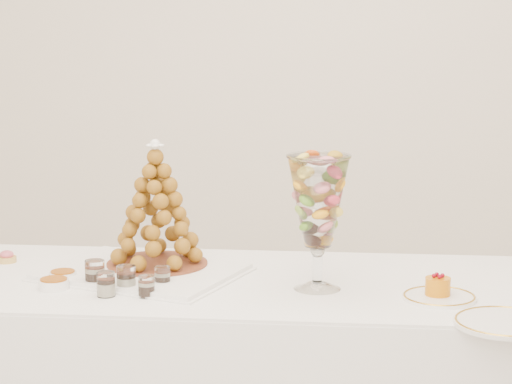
# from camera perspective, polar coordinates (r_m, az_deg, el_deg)

# --- Properties ---
(lace_tray) EXTENTS (0.64, 0.55, 0.02)m
(lace_tray) POSITION_cam_1_polar(r_m,az_deg,el_deg) (3.06, -6.53, -4.57)
(lace_tray) COLOR white
(lace_tray) RESTS_ON buffet_table
(macaron_vase) EXTENTS (0.18, 0.18, 0.39)m
(macaron_vase) POSITION_cam_1_polar(r_m,az_deg,el_deg) (2.85, 3.57, -0.64)
(macaron_vase) COLOR white
(macaron_vase) RESTS_ON buffet_table
(cake_plate) EXTENTS (0.21, 0.21, 0.01)m
(cake_plate) POSITION_cam_1_polar(r_m,az_deg,el_deg) (2.84, 10.43, -5.95)
(cake_plate) COLOR white
(cake_plate) RESTS_ON buffet_table
(spare_plate) EXTENTS (0.26, 0.26, 0.01)m
(spare_plate) POSITION_cam_1_polar(r_m,az_deg,el_deg) (2.65, 14.03, -7.27)
(spare_plate) COLOR white
(spare_plate) RESTS_ON buffet_table
(pink_tart) EXTENTS (0.06, 0.06, 0.04)m
(pink_tart) POSITION_cam_1_polar(r_m,az_deg,el_deg) (3.29, -14.05, -3.64)
(pink_tart) COLOR tan
(pink_tart) RESTS_ON buffet_table
(verrine_a) EXTENTS (0.06, 0.06, 0.08)m
(verrine_a) POSITION_cam_1_polar(r_m,az_deg,el_deg) (2.95, -9.20, -4.61)
(verrine_a) COLOR white
(verrine_a) RESTS_ON buffet_table
(verrine_b) EXTENTS (0.06, 0.06, 0.07)m
(verrine_b) POSITION_cam_1_polar(r_m,az_deg,el_deg) (2.89, -7.43, -4.93)
(verrine_b) COLOR white
(verrine_b) RESTS_ON buffet_table
(verrine_c) EXTENTS (0.05, 0.05, 0.06)m
(verrine_c) POSITION_cam_1_polar(r_m,az_deg,el_deg) (2.92, -5.37, -4.85)
(verrine_c) COLOR white
(verrine_c) RESTS_ON buffet_table
(verrine_d) EXTENTS (0.07, 0.07, 0.07)m
(verrine_d) POSITION_cam_1_polar(r_m,az_deg,el_deg) (2.85, -8.57, -5.23)
(verrine_d) COLOR white
(verrine_d) RESTS_ON buffet_table
(verrine_e) EXTENTS (0.05, 0.05, 0.06)m
(verrine_e) POSITION_cam_1_polar(r_m,az_deg,el_deg) (2.83, -6.28, -5.39)
(verrine_e) COLOR white
(verrine_e) RESTS_ON buffet_table
(ramekin_back) EXTENTS (0.08, 0.08, 0.03)m
(ramekin_back) POSITION_cam_1_polar(r_m,az_deg,el_deg) (3.04, -10.98, -4.74)
(ramekin_back) COLOR white
(ramekin_back) RESTS_ON buffet_table
(ramekin_front) EXTENTS (0.09, 0.09, 0.03)m
(ramekin_front) POSITION_cam_1_polar(r_m,az_deg,el_deg) (2.95, -11.48, -5.19)
(ramekin_front) COLOR white
(ramekin_front) RESTS_ON buffet_table
(croquembouche) EXTENTS (0.33, 0.33, 0.39)m
(croquembouche) POSITION_cam_1_polar(r_m,az_deg,el_deg) (3.07, -5.73, -0.71)
(croquembouche) COLOR brown
(croquembouche) RESTS_ON lace_tray
(mousse_cake) EXTENTS (0.07, 0.07, 0.06)m
(mousse_cake) POSITION_cam_1_polar(r_m,az_deg,el_deg) (2.84, 10.35, -5.31)
(mousse_cake) COLOR orange
(mousse_cake) RESTS_ON cake_plate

